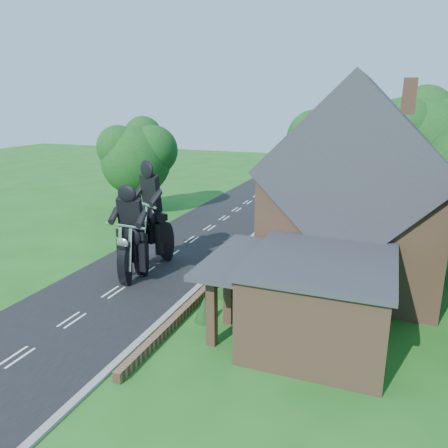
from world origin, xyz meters
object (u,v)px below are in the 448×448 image
(house, at_px, (355,197))
(motorcycle_lead, at_px, (133,267))
(garden_wall, at_px, (231,265))
(annex, at_px, (316,298))
(motorcycle_follow, at_px, (154,248))

(house, distance_m, motorcycle_lead, 11.78)
(garden_wall, relative_size, motorcycle_lead, 13.47)
(annex, height_order, motorcycle_lead, annex)
(motorcycle_lead, bearing_deg, annex, 169.67)
(motorcycle_follow, bearing_deg, motorcycle_lead, 126.20)
(house, height_order, motorcycle_follow, house)
(house, height_order, motorcycle_lead, house)
(motorcycle_lead, bearing_deg, motorcycle_follow, -79.59)
(garden_wall, bearing_deg, annex, -46.16)
(house, relative_size, motorcycle_follow, 5.36)
(garden_wall, height_order, annex, annex)
(motorcycle_lead, bearing_deg, garden_wall, -137.12)
(house, bearing_deg, motorcycle_follow, -170.56)
(garden_wall, relative_size, motorcycle_follow, 11.51)
(garden_wall, height_order, motorcycle_lead, motorcycle_lead)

